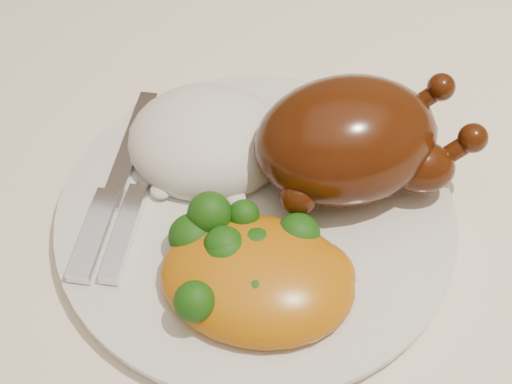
# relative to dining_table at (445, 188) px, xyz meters

# --- Properties ---
(dining_table) EXTENTS (1.60, 0.90, 0.76)m
(dining_table) POSITION_rel_dining_table_xyz_m (0.00, 0.00, 0.00)
(dining_table) COLOR brown
(dining_table) RESTS_ON floor
(tablecloth) EXTENTS (1.73, 1.03, 0.18)m
(tablecloth) POSITION_rel_dining_table_xyz_m (0.00, 0.00, 0.07)
(tablecloth) COLOR white
(tablecloth) RESTS_ON dining_table
(dinner_plate) EXTENTS (0.35, 0.35, 0.01)m
(dinner_plate) POSITION_rel_dining_table_xyz_m (-0.16, -0.15, 0.11)
(dinner_plate) COLOR silver
(dinner_plate) RESTS_ON tablecloth
(roast_chicken) EXTENTS (0.18, 0.15, 0.09)m
(roast_chicken) POSITION_rel_dining_table_xyz_m (-0.10, -0.10, 0.16)
(roast_chicken) COLOR #471A07
(roast_chicken) RESTS_ON dinner_plate
(rice_mound) EXTENTS (0.13, 0.12, 0.06)m
(rice_mound) POSITION_rel_dining_table_xyz_m (-0.20, -0.10, 0.13)
(rice_mound) COLOR white
(rice_mound) RESTS_ON dinner_plate
(mac_and_cheese) EXTENTS (0.13, 0.11, 0.06)m
(mac_and_cheese) POSITION_rel_dining_table_xyz_m (-0.15, -0.21, 0.13)
(mac_and_cheese) COLOR #C36F0C
(mac_and_cheese) RESTS_ON dinner_plate
(cutlery) EXTENTS (0.04, 0.19, 0.01)m
(cutlery) POSITION_rel_dining_table_xyz_m (-0.25, -0.16, 0.12)
(cutlery) COLOR silver
(cutlery) RESTS_ON dinner_plate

